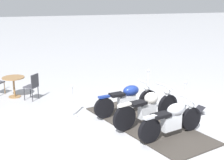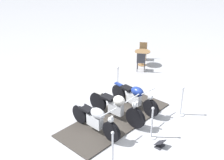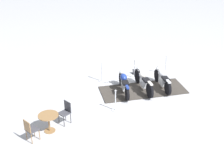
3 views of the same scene
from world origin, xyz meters
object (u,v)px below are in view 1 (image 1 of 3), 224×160
motorcycle_chrome (172,119)px  cafe_chair_across_table (32,85)px  stanchion_right_mid (184,104)px  stanchion_right_rear (148,89)px  motorcycle_navy (128,98)px  motorcycle_cream (148,107)px  cafe_table (14,82)px  stanchion_left_rear (72,106)px  info_placard (199,111)px

motorcycle_chrome → cafe_chair_across_table: (3.43, -4.05, 0.03)m
stanchion_right_mid → stanchion_right_rear: bearing=-71.3°
motorcycle_chrome → motorcycle_navy: size_ratio=0.93×
stanchion_right_mid → cafe_chair_across_table: (4.48, -2.65, 0.20)m
motorcycle_cream → cafe_table: bearing=115.0°
stanchion_right_mid → cafe_chair_across_table: size_ratio=1.15×
stanchion_left_rear → stanchion_right_mid: (-3.37, 0.74, 0.01)m
motorcycle_cream → stanchion_left_rear: motorcycle_cream is taller
stanchion_left_rear → cafe_table: (1.75, -2.43, 0.22)m
motorcycle_chrome → cafe_table: 6.12m
motorcycle_chrome → stanchion_left_rear: bearing=119.6°
motorcycle_chrome → cafe_table: (4.07, -4.56, 0.04)m
stanchion_left_rear → stanchion_right_mid: stanchion_right_mid is taller
motorcycle_navy → stanchion_right_mid: 1.75m
stanchion_left_rear → cafe_table: stanchion_left_rear is taller
stanchion_right_mid → info_placard: stanchion_right_mid is taller
stanchion_right_rear → info_placard: (-1.07, 1.73, -0.30)m
motorcycle_chrome → stanchion_right_rear: stanchion_right_rear is taller
stanchion_left_rear → info_placard: 3.95m
motorcycle_navy → info_placard: bearing=-27.7°
motorcycle_chrome → stanchion_right_mid: bearing=35.3°
motorcycle_chrome → motorcycle_cream: motorcycle_cream is taller
info_placard → stanchion_right_mid: bearing=-114.0°
motorcycle_cream → stanchion_right_mid: 1.46m
stanchion_right_rear → info_placard: bearing=121.7°
motorcycle_cream → cafe_table: (3.75, -3.63, 0.02)m
stanchion_right_rear → cafe_table: 4.79m
motorcycle_navy → cafe_table: bearing=127.8°
motorcycle_cream → cafe_chair_across_table: motorcycle_cream is taller
stanchion_right_mid → motorcycle_navy: bearing=-15.8°
motorcycle_navy → info_placard: 2.28m
motorcycle_cream → stanchion_left_rear: size_ratio=2.20×
stanchion_right_rear → cafe_chair_across_table: stanchion_right_rear is taller
stanchion_right_rear → motorcycle_chrome: bearing=81.1°
stanchion_right_rear → cafe_chair_across_table: size_ratio=1.16×
stanchion_right_mid → cafe_table: (5.12, -3.17, 0.21)m
motorcycle_chrome → motorcycle_cream: bearing=91.0°
motorcycle_cream → motorcycle_navy: (0.30, -0.93, -0.02)m
motorcycle_navy → stanchion_right_rear: bearing=33.3°
stanchion_right_mid → info_placard: 0.57m
stanchion_right_rear → stanchion_right_mid: (-0.57, 1.68, -0.03)m
stanchion_left_rear → cafe_table: size_ratio=1.29×
motorcycle_cream → info_placard: (-1.87, -0.41, -0.46)m
info_placard → cafe_chair_across_table: size_ratio=0.38×
motorcycle_cream → cafe_table: 5.22m
stanchion_left_rear → info_placard: stanchion_left_rear is taller
motorcycle_navy → stanchion_right_mid: (-1.67, 0.47, -0.18)m
motorcycle_cream → info_placard: 1.97m
stanchion_right_rear → info_placard: stanchion_right_rear is taller
stanchion_left_rear → stanchion_right_rear: 2.96m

